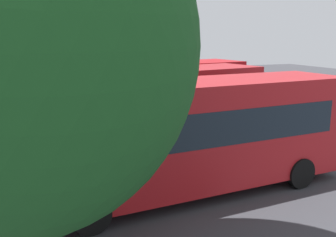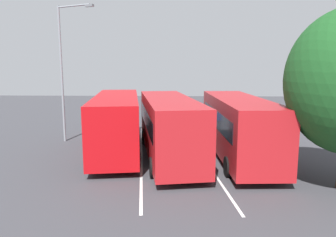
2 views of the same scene
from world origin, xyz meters
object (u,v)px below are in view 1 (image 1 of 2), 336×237
at_px(pedestrian, 311,119).
at_px(depot_tree, 16,47).
at_px(bus_far_left, 190,133).
at_px(bus_center_left, 143,110).
at_px(street_lamp, 161,26).
at_px(bus_center_right, 145,96).

height_order(pedestrian, depot_tree, depot_tree).
height_order(bus_far_left, bus_center_left, same).
height_order(bus_center_left, street_lamp, street_lamp).
height_order(bus_far_left, bus_center_right, same).
distance_m(pedestrian, street_lamp, 9.71).
height_order(bus_far_left, depot_tree, depot_tree).
height_order(bus_center_left, depot_tree, depot_tree).
relative_size(bus_far_left, bus_center_right, 0.99).
distance_m(street_lamp, depot_tree, 16.63).
bearing_deg(pedestrian, bus_center_left, -17.66).
distance_m(bus_center_right, depot_tree, 12.38).
relative_size(bus_far_left, street_lamp, 1.17).
distance_m(bus_center_left, street_lamp, 8.55).
relative_size(bus_center_left, depot_tree, 1.42).
distance_m(bus_far_left, street_lamp, 11.93).
distance_m(bus_center_left, depot_tree, 9.14).
height_order(bus_far_left, pedestrian, bus_far_left).
relative_size(street_lamp, depot_tree, 1.20).
distance_m(bus_far_left, bus_center_left, 3.90).
bearing_deg(bus_center_right, pedestrian, -37.35).
distance_m(bus_far_left, bus_center_right, 7.15).
bearing_deg(street_lamp, bus_center_right, -8.45).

